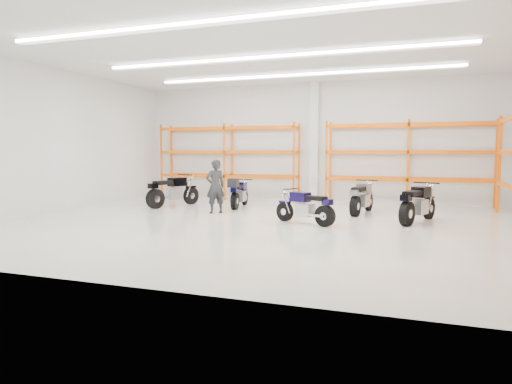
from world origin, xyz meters
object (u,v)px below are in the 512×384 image
(motorcycle_back_b, at_px, (239,193))
(structural_column, at_px, (314,142))
(motorcycle_back_d, at_px, (417,204))
(motorcycle_back_c, at_px, (361,198))
(standing_man, at_px, (215,186))
(motorcycle_back_a, at_px, (171,192))
(motorcycle_main, at_px, (307,208))

(motorcycle_back_b, height_order, structural_column, structural_column)
(motorcycle_back_d, bearing_deg, motorcycle_back_c, 140.62)
(standing_man, bearing_deg, motorcycle_back_d, 135.48)
(motorcycle_back_c, bearing_deg, standing_man, -162.95)
(motorcycle_back_c, height_order, motorcycle_back_d, motorcycle_back_d)
(standing_man, distance_m, structural_column, 5.05)
(structural_column, bearing_deg, standing_man, -116.09)
(motorcycle_back_a, distance_m, motorcycle_back_d, 8.06)
(motorcycle_back_b, xyz_separation_m, motorcycle_back_d, (5.68, -1.49, 0.00))
(motorcycle_back_c, xyz_separation_m, structural_column, (-2.13, 3.05, 1.77))
(motorcycle_back_c, bearing_deg, structural_column, 124.97)
(motorcycle_back_b, height_order, motorcycle_back_c, motorcycle_back_b)
(motorcycle_back_b, distance_m, motorcycle_back_d, 5.87)
(motorcycle_back_d, bearing_deg, standing_man, 179.96)
(motorcycle_back_a, relative_size, motorcycle_back_d, 1.05)
(motorcycle_back_b, bearing_deg, motorcycle_back_c, -2.45)
(motorcycle_main, xyz_separation_m, standing_man, (-3.15, 1.20, 0.40))
(motorcycle_back_a, bearing_deg, motorcycle_main, -22.71)
(motorcycle_main, height_order, standing_man, standing_man)
(motorcycle_back_a, xyz_separation_m, standing_man, (2.13, -1.02, 0.31))
(motorcycle_back_a, relative_size, standing_man, 1.30)
(motorcycle_main, xyz_separation_m, motorcycle_back_b, (-2.97, 2.68, 0.06))
(motorcycle_back_b, distance_m, structural_column, 3.89)
(motorcycle_main, relative_size, motorcycle_back_a, 0.81)
(motorcycle_back_a, relative_size, motorcycle_back_b, 1.08)
(motorcycle_back_b, height_order, standing_man, standing_man)
(motorcycle_back_a, distance_m, motorcycle_back_c, 6.40)
(motorcycle_back_c, distance_m, motorcycle_back_d, 2.07)
(motorcycle_back_a, distance_m, standing_man, 2.38)
(motorcycle_back_b, relative_size, motorcycle_back_d, 0.97)
(motorcycle_back_b, xyz_separation_m, structural_column, (1.95, 2.87, 1.76))
(motorcycle_back_a, bearing_deg, motorcycle_back_d, -7.27)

